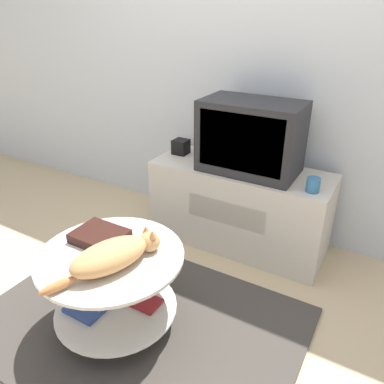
{
  "coord_description": "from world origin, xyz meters",
  "views": [
    {
      "loc": [
        1.0,
        -1.15,
        1.55
      ],
      "look_at": [
        0.09,
        0.42,
        0.64
      ],
      "focal_mm": 35.0,
      "sensor_mm": 36.0,
      "label": 1
    }
  ],
  "objects_px": {
    "tv": "(251,137)",
    "speaker": "(181,147)",
    "dvd_box": "(100,236)",
    "cat": "(113,255)"
  },
  "relations": [
    {
      "from": "tv",
      "to": "cat",
      "type": "height_order",
      "value": "tv"
    },
    {
      "from": "speaker",
      "to": "tv",
      "type": "bearing_deg",
      "value": -4.63
    },
    {
      "from": "tv",
      "to": "speaker",
      "type": "height_order",
      "value": "tv"
    },
    {
      "from": "tv",
      "to": "cat",
      "type": "relative_size",
      "value": 1.09
    },
    {
      "from": "tv",
      "to": "speaker",
      "type": "distance_m",
      "value": 0.58
    },
    {
      "from": "tv",
      "to": "dvd_box",
      "type": "relative_size",
      "value": 2.4
    },
    {
      "from": "tv",
      "to": "speaker",
      "type": "relative_size",
      "value": 5.98
    },
    {
      "from": "speaker",
      "to": "dvd_box",
      "type": "xyz_separation_m",
      "value": [
        0.15,
        -1.03,
        -0.13
      ]
    },
    {
      "from": "tv",
      "to": "cat",
      "type": "distance_m",
      "value": 1.17
    },
    {
      "from": "dvd_box",
      "to": "speaker",
      "type": "bearing_deg",
      "value": 98.34
    }
  ]
}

